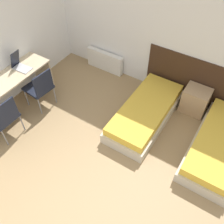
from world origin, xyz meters
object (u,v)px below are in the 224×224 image
object	(u,v)px
bed_near_window	(145,112)
nightstand	(195,100)
chair_near_laptop	(40,87)
laptop	(20,65)
bed_near_door	(219,145)
chair_near_notebook	(3,116)

from	to	relation	value
bed_near_window	nightstand	size ratio (longest dim) A/B	3.59
chair_near_laptop	laptop	bearing A→B (deg)	-178.87
bed_near_door	nightstand	size ratio (longest dim) A/B	3.59
bed_near_door	chair_near_notebook	distance (m)	3.83
bed_near_door	laptop	world-z (taller)	laptop
nightstand	laptop	distance (m)	3.55
bed_near_window	chair_near_notebook	size ratio (longest dim) A/B	2.12
bed_near_window	bed_near_door	world-z (taller)	same
bed_near_window	chair_near_notebook	distance (m)	2.62
nightstand	laptop	bearing A→B (deg)	-154.35
bed_near_door	nightstand	distance (m)	1.05
nightstand	chair_near_notebook	distance (m)	3.66
chair_near_laptop	laptop	distance (m)	0.57
chair_near_laptop	bed_near_window	bearing A→B (deg)	26.94
chair_near_notebook	laptop	xyz separation A→B (m)	(-0.47, 0.95, 0.32)
bed_near_window	chair_near_laptop	world-z (taller)	chair_near_laptop
bed_near_door	laptop	bearing A→B (deg)	-168.95
bed_near_window	laptop	xyz separation A→B (m)	(-2.43, -0.76, 0.65)
bed_near_window	chair_near_laptop	bearing A→B (deg)	-158.11
bed_near_window	laptop	size ratio (longest dim) A/B	5.14
chair_near_laptop	laptop	xyz separation A→B (m)	(-0.47, 0.03, 0.32)
bed_near_door	laptop	size ratio (longest dim) A/B	5.14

